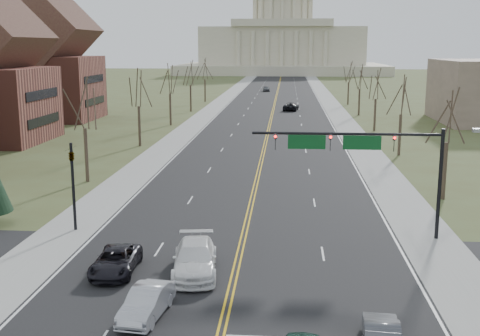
% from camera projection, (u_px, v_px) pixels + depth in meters
% --- Properties ---
extents(ground, '(600.00, 600.00, 0.00)m').
position_uv_depth(ground, '(222.00, 327.00, 26.78)').
color(ground, '#464A25').
rests_on(ground, ground).
extents(road, '(20.00, 380.00, 0.01)m').
position_uv_depth(road, '(275.00, 101.00, 134.21)').
color(road, black).
rests_on(road, ground).
extents(cross_road, '(120.00, 14.00, 0.01)m').
position_uv_depth(cross_road, '(234.00, 276.00, 32.63)').
color(cross_road, black).
rests_on(cross_road, ground).
extents(sidewalk_left, '(4.00, 380.00, 0.03)m').
position_uv_depth(sidewalk_left, '(222.00, 101.00, 135.13)').
color(sidewalk_left, gray).
rests_on(sidewalk_left, ground).
extents(sidewalk_right, '(4.00, 380.00, 0.03)m').
position_uv_depth(sidewalk_right, '(329.00, 102.00, 133.28)').
color(sidewalk_right, gray).
rests_on(sidewalk_right, ground).
extents(center_line, '(0.42, 380.00, 0.01)m').
position_uv_depth(center_line, '(275.00, 101.00, 134.21)').
color(center_line, gold).
rests_on(center_line, road).
extents(edge_line_left, '(0.15, 380.00, 0.01)m').
position_uv_depth(edge_line_left, '(232.00, 101.00, 134.96)').
color(edge_line_left, silver).
rests_on(edge_line_left, road).
extents(edge_line_right, '(0.15, 380.00, 0.01)m').
position_uv_depth(edge_line_right, '(319.00, 102.00, 133.45)').
color(edge_line_right, silver).
rests_on(edge_line_right, road).
extents(capitol, '(90.00, 60.00, 50.00)m').
position_uv_depth(capitol, '(282.00, 41.00, 268.01)').
color(capitol, beige).
rests_on(capitol, ground).
extents(signal_mast, '(12.12, 0.44, 7.20)m').
position_uv_depth(signal_mast, '(361.00, 150.00, 38.23)').
color(signal_mast, black).
rests_on(signal_mast, ground).
extents(signal_left, '(0.32, 0.36, 6.00)m').
position_uv_depth(signal_left, '(73.00, 177.00, 40.10)').
color(signal_left, black).
rests_on(signal_left, ground).
extents(tree_r_0, '(3.74, 3.74, 8.50)m').
position_uv_depth(tree_r_0, '(448.00, 119.00, 47.71)').
color(tree_r_0, '#382D21').
rests_on(tree_r_0, ground).
extents(tree_l_0, '(3.96, 3.96, 9.00)m').
position_uv_depth(tree_l_0, '(84.00, 106.00, 53.92)').
color(tree_l_0, '#382D21').
rests_on(tree_l_0, ground).
extents(tree_r_1, '(3.74, 3.74, 8.50)m').
position_uv_depth(tree_r_1, '(402.00, 98.00, 67.24)').
color(tree_r_1, '#382D21').
rests_on(tree_r_1, ground).
extents(tree_l_1, '(3.96, 3.96, 9.00)m').
position_uv_depth(tree_l_1, '(138.00, 90.00, 73.46)').
color(tree_l_1, '#382D21').
rests_on(tree_l_1, ground).
extents(tree_r_2, '(3.74, 3.74, 8.50)m').
position_uv_depth(tree_r_2, '(376.00, 86.00, 86.78)').
color(tree_r_2, '#382D21').
rests_on(tree_r_2, ground).
extents(tree_l_2, '(3.96, 3.96, 9.00)m').
position_uv_depth(tree_l_2, '(170.00, 81.00, 92.99)').
color(tree_l_2, '#382D21').
rests_on(tree_l_2, ground).
extents(tree_r_3, '(3.74, 3.74, 8.50)m').
position_uv_depth(tree_r_3, '(360.00, 78.00, 106.31)').
color(tree_r_3, '#382D21').
rests_on(tree_r_3, ground).
extents(tree_l_3, '(3.96, 3.96, 9.00)m').
position_uv_depth(tree_l_3, '(190.00, 74.00, 112.52)').
color(tree_l_3, '#382D21').
rests_on(tree_l_3, ground).
extents(tree_r_4, '(3.74, 3.74, 8.50)m').
position_uv_depth(tree_r_4, '(349.00, 73.00, 125.84)').
color(tree_r_4, '#382D21').
rests_on(tree_r_4, ground).
extents(tree_l_4, '(3.96, 3.96, 9.00)m').
position_uv_depth(tree_l_4, '(205.00, 70.00, 132.06)').
color(tree_l_4, '#382D21').
rests_on(tree_l_4, ground).
extents(bldg_left_far, '(17.10, 14.28, 23.25)m').
position_uv_depth(bldg_left_far, '(43.00, 62.00, 100.06)').
color(bldg_left_far, brown).
rests_on(bldg_left_far, ground).
extents(car_nb_outer_lead, '(1.80, 4.24, 1.36)m').
position_uv_depth(car_nb_outer_lead, '(381.00, 335.00, 24.57)').
color(car_nb_outer_lead, '#48494F').
rests_on(car_nb_outer_lead, road).
extents(car_sb_inner_lead, '(1.99, 4.39, 1.40)m').
position_uv_depth(car_sb_inner_lead, '(147.00, 303.00, 27.59)').
color(car_sb_inner_lead, '#AAACB2').
rests_on(car_sb_inner_lead, road).
extents(car_sb_outer_lead, '(2.37, 4.85, 1.33)m').
position_uv_depth(car_sb_outer_lead, '(116.00, 261.00, 33.06)').
color(car_sb_outer_lead, black).
rests_on(car_sb_outer_lead, road).
extents(car_sb_inner_second, '(3.00, 6.01, 1.68)m').
position_uv_depth(car_sb_inner_second, '(195.00, 259.00, 32.88)').
color(car_sb_inner_second, white).
rests_on(car_sb_inner_second, road).
extents(car_far_nb, '(3.25, 5.82, 1.54)m').
position_uv_depth(car_far_nb, '(291.00, 106.00, 115.51)').
color(car_far_nb, black).
rests_on(car_far_nb, road).
extents(car_far_sb, '(2.07, 4.32, 1.42)m').
position_uv_depth(car_far_sb, '(266.00, 89.00, 163.32)').
color(car_far_sb, '#54585D').
rests_on(car_far_sb, road).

